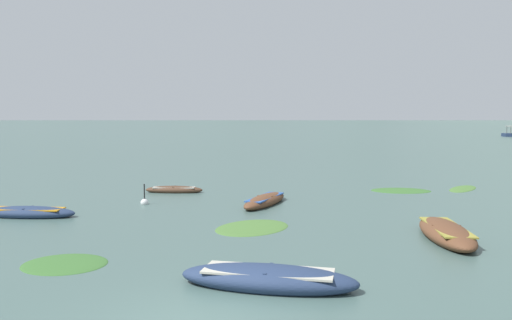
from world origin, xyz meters
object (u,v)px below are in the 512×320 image
at_px(rowboat_1, 28,213).
at_px(rowboat_5, 446,233).
at_px(rowboat_0, 265,201).
at_px(rowboat_2, 268,279).
at_px(rowboat_4, 174,190).
at_px(mooring_buoy, 145,202).

height_order(rowboat_1, rowboat_5, rowboat_5).
xyz_separation_m(rowboat_1, rowboat_5, (16.02, -2.19, 0.04)).
bearing_deg(rowboat_0, rowboat_5, -43.09).
relative_size(rowboat_2, rowboat_5, 0.99).
height_order(rowboat_4, mooring_buoy, mooring_buoy).
relative_size(rowboat_0, mooring_buoy, 4.22).
xyz_separation_m(rowboat_5, mooring_buoy, (-12.24, 5.61, -0.11)).
bearing_deg(rowboat_5, rowboat_0, 136.91).
bearing_deg(rowboat_1, rowboat_4, 60.46).
bearing_deg(rowboat_0, rowboat_4, 147.93).
height_order(rowboat_4, rowboat_5, rowboat_5).
height_order(rowboat_1, mooring_buoy, mooring_buoy).
xyz_separation_m(rowboat_0, mooring_buoy, (-5.62, -0.58, -0.08)).
xyz_separation_m(rowboat_0, rowboat_4, (-5.26, 3.29, -0.03)).
bearing_deg(mooring_buoy, rowboat_5, -24.62).
height_order(rowboat_0, mooring_buoy, mooring_buoy).
bearing_deg(rowboat_1, rowboat_0, 23.11).
xyz_separation_m(rowboat_0, rowboat_2, (1.11, -11.65, 0.03)).
bearing_deg(rowboat_4, mooring_buoy, -95.35).
bearing_deg(rowboat_0, mooring_buoy, -174.07).
relative_size(rowboat_2, rowboat_4, 1.40).
xyz_separation_m(rowboat_4, rowboat_5, (11.88, -9.49, 0.07)).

